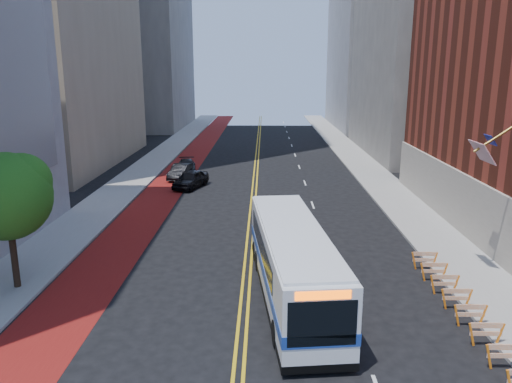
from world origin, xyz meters
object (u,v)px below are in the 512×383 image
object	(u,v)px
transit_bus	(292,261)
car_b	(180,172)
car_a	(191,179)
car_c	(187,166)
street_tree	(8,193)

from	to	relation	value
transit_bus	car_b	size ratio (longest dim) A/B	2.97
car_a	car_b	xyz separation A→B (m)	(-1.58, 3.79, -0.08)
car_b	car_c	bearing A→B (deg)	95.43
street_tree	car_c	size ratio (longest dim) A/B	1.44
car_a	car_c	size ratio (longest dim) A/B	1.01
car_a	car_c	world-z (taller)	car_a
street_tree	car_a	xyz separation A→B (m)	(5.41, 21.80, -4.11)
car_a	street_tree	bearing A→B (deg)	-84.91
car_c	transit_bus	bearing A→B (deg)	-80.27
street_tree	car_a	bearing A→B (deg)	76.07
transit_bus	car_a	world-z (taller)	transit_bus
street_tree	transit_bus	xyz separation A→B (m)	(13.47, -0.70, -3.08)
transit_bus	car_c	distance (m)	30.89
street_tree	car_c	distance (m)	29.25
street_tree	car_c	xyz separation A→B (m)	(3.96, 28.67, -4.24)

